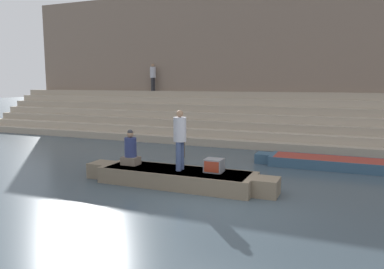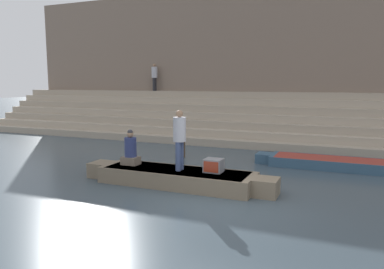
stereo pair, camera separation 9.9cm
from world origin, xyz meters
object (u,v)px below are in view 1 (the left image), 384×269
at_px(rowboat_main, 177,177).
at_px(mooring_post, 183,141).
at_px(person_standing, 180,136).
at_px(tv_set, 214,165).
at_px(person_rowing, 131,151).
at_px(person_on_steps, 153,75).
at_px(moored_boat_shore, 327,162).

bearing_deg(rowboat_main, mooring_post, 111.71).
distance_m(person_standing, tv_set, 1.31).
xyz_separation_m(rowboat_main, person_rowing, (-1.62, 0.07, 0.67)).
relative_size(mooring_post, person_on_steps, 0.82).
bearing_deg(person_rowing, rowboat_main, 1.07).
xyz_separation_m(rowboat_main, person_on_steps, (-6.50, 10.60, 3.22)).
relative_size(tv_set, mooring_post, 0.38).
bearing_deg(tv_set, mooring_post, 127.98).
bearing_deg(tv_set, rowboat_main, -169.90).
relative_size(person_standing, tv_set, 3.42).
xyz_separation_m(person_rowing, mooring_post, (0.09, 3.84, -0.24)).
relative_size(rowboat_main, person_rowing, 5.40).
bearing_deg(person_standing, mooring_post, 110.31).
distance_m(person_rowing, mooring_post, 3.85).
height_order(person_rowing, tv_set, person_rowing).
height_order(tv_set, person_on_steps, person_on_steps).
distance_m(mooring_post, person_on_steps, 8.79).
xyz_separation_m(tv_set, mooring_post, (-2.66, 3.77, 0.01)).
bearing_deg(person_standing, person_rowing, 174.56).
bearing_deg(rowboat_main, person_standing, -8.12).
bearing_deg(rowboat_main, tv_set, 7.67).
xyz_separation_m(rowboat_main, person_standing, (0.12, -0.02, 1.24)).
height_order(mooring_post, person_on_steps, person_on_steps).
bearing_deg(mooring_post, person_rowing, -91.34).
bearing_deg(person_standing, person_on_steps, 119.41).
bearing_deg(person_standing, moored_boat_shore, 44.75).
height_order(tv_set, mooring_post, mooring_post).
distance_m(person_rowing, person_on_steps, 11.88).
xyz_separation_m(person_rowing, tv_set, (2.75, 0.08, -0.25)).
xyz_separation_m(rowboat_main, tv_set, (1.13, 0.15, 0.42)).
distance_m(tv_set, mooring_post, 4.61).
distance_m(rowboat_main, person_standing, 1.25).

